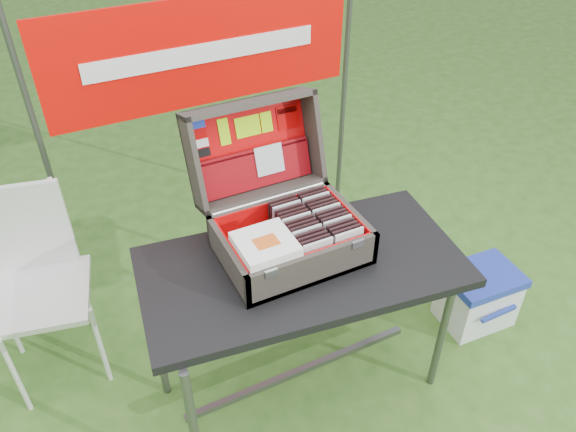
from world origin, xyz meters
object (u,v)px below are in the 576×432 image
cooler (478,296)px  cardboard_box (350,255)px  chair (40,298)px  suitcase (284,196)px  table (301,331)px

cooler → cardboard_box: 0.73m
chair → cardboard_box: 1.65m
chair → cooler: bearing=-6.2°
suitcase → cardboard_box: 1.16m
suitcase → chair: (-1.00, 0.52, -0.59)m
table → chair: (-1.01, 0.65, 0.08)m
table → suitcase: size_ratio=2.29×
suitcase → cardboard_box: (0.62, 0.41, -0.88)m
cardboard_box → cooler: bearing=-58.4°
suitcase → cooler: size_ratio=1.49×
cooler → cardboard_box: bearing=132.1°
suitcase → cooler: suitcase is taller
chair → table: bearing=-20.7°
chair → cardboard_box: (1.62, -0.11, -0.29)m
table → cardboard_box: bearing=49.2°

